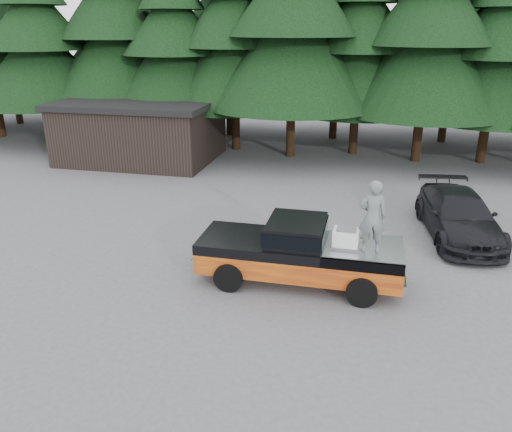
% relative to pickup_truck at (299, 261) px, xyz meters
% --- Properties ---
extents(ground, '(120.00, 120.00, 0.00)m').
position_rel_pickup_truck_xyz_m(ground, '(-1.69, 0.46, -0.67)').
color(ground, '#4F4F51').
rests_on(ground, ground).
extents(pickup_truck, '(6.00, 2.04, 1.33)m').
position_rel_pickup_truck_xyz_m(pickup_truck, '(0.00, 0.00, 0.00)').
color(pickup_truck, orange).
rests_on(pickup_truck, ground).
extents(truck_cab, '(1.66, 1.90, 0.59)m').
position_rel_pickup_truck_xyz_m(truck_cab, '(-0.10, 0.00, 0.96)').
color(truck_cab, black).
rests_on(truck_cab, pickup_truck).
extents(air_compressor, '(0.72, 0.60, 0.48)m').
position_rel_pickup_truck_xyz_m(air_compressor, '(1.30, -0.16, 0.91)').
color(air_compressor, silver).
rests_on(air_compressor, pickup_truck).
extents(man_on_bed, '(0.80, 0.59, 2.03)m').
position_rel_pickup_truck_xyz_m(man_on_bed, '(1.97, -0.34, 1.68)').
color(man_on_bed, slate).
rests_on(man_on_bed, pickup_truck).
extents(parked_car, '(2.90, 5.66, 1.57)m').
position_rel_pickup_truck_xyz_m(parked_car, '(5.03, 4.66, 0.12)').
color(parked_car, black).
rests_on(parked_car, ground).
extents(utility_building, '(8.40, 6.40, 3.30)m').
position_rel_pickup_truck_xyz_m(utility_building, '(-10.69, 12.46, 1.00)').
color(utility_building, black).
rests_on(utility_building, ground).
extents(treeline, '(60.15, 16.05, 17.50)m').
position_rel_pickup_truck_xyz_m(treeline, '(-1.27, 17.66, 7.06)').
color(treeline, black).
rests_on(treeline, ground).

